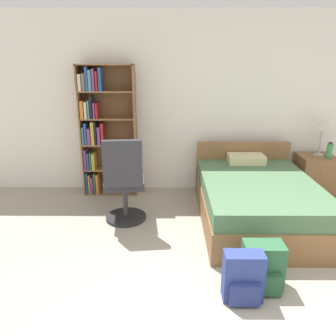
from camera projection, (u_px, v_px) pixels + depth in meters
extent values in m
cube|color=white|center=(217.00, 105.00, 4.82)|extent=(9.00, 0.06, 2.60)
cube|color=brown|center=(82.00, 132.00, 4.72)|extent=(0.02, 0.28, 1.88)
cube|color=brown|center=(135.00, 132.00, 4.71)|extent=(0.02, 0.28, 1.88)
cube|color=brown|center=(110.00, 130.00, 4.84)|extent=(0.79, 0.01, 1.88)
cube|color=brown|center=(112.00, 192.00, 5.00)|extent=(0.75, 0.26, 0.02)
cube|color=navy|center=(88.00, 182.00, 4.93)|extent=(0.02, 0.21, 0.32)
cube|color=gold|center=(90.00, 183.00, 4.91)|extent=(0.02, 0.17, 0.29)
cube|color=#7A387F|center=(93.00, 184.00, 4.93)|extent=(0.04, 0.19, 0.25)
cube|color=#2D6638|center=(96.00, 182.00, 4.93)|extent=(0.02, 0.20, 0.32)
cube|color=orange|center=(98.00, 183.00, 4.91)|extent=(0.03, 0.17, 0.30)
cube|color=brown|center=(111.00, 168.00, 4.89)|extent=(0.75, 0.26, 0.02)
cube|color=#7A387F|center=(86.00, 159.00, 4.81)|extent=(0.03, 0.19, 0.30)
cube|color=navy|center=(89.00, 161.00, 4.80)|extent=(0.03, 0.16, 0.25)
cube|color=#2D6638|center=(91.00, 160.00, 4.81)|extent=(0.02, 0.18, 0.26)
cube|color=gold|center=(94.00, 161.00, 4.81)|extent=(0.04, 0.18, 0.24)
cube|color=brown|center=(110.00, 144.00, 4.77)|extent=(0.75, 0.26, 0.02)
cube|color=teal|center=(84.00, 135.00, 4.70)|extent=(0.02, 0.19, 0.25)
cube|color=navy|center=(86.00, 134.00, 4.68)|extent=(0.03, 0.17, 0.31)
cube|color=#7A387F|center=(90.00, 136.00, 4.71)|extent=(0.04, 0.20, 0.23)
cube|color=gold|center=(94.00, 133.00, 4.69)|extent=(0.04, 0.20, 0.33)
cube|color=black|center=(97.00, 133.00, 4.69)|extent=(0.02, 0.19, 0.32)
cube|color=#7A387F|center=(99.00, 136.00, 4.68)|extent=(0.04, 0.15, 0.25)
cube|color=maroon|center=(103.00, 133.00, 4.70)|extent=(0.03, 0.21, 0.31)
cube|color=brown|center=(108.00, 118.00, 4.66)|extent=(0.75, 0.26, 0.02)
cube|color=orange|center=(83.00, 109.00, 4.57)|extent=(0.04, 0.17, 0.24)
cube|color=beige|center=(87.00, 110.00, 4.59)|extent=(0.03, 0.20, 0.23)
cube|color=teal|center=(90.00, 109.00, 4.58)|extent=(0.02, 0.19, 0.25)
cube|color=black|center=(92.00, 107.00, 4.57)|extent=(0.03, 0.19, 0.31)
cube|color=#7A387F|center=(95.00, 110.00, 4.59)|extent=(0.02, 0.21, 0.22)
cube|color=maroon|center=(98.00, 110.00, 4.60)|extent=(0.02, 0.22, 0.21)
cube|color=brown|center=(107.00, 91.00, 4.54)|extent=(0.75, 0.26, 0.02)
cube|color=beige|center=(81.00, 82.00, 4.48)|extent=(0.04, 0.21, 0.22)
cube|color=#665B51|center=(84.00, 82.00, 4.47)|extent=(0.04, 0.18, 0.23)
cube|color=navy|center=(88.00, 79.00, 4.47)|extent=(0.03, 0.21, 0.32)
cube|color=teal|center=(91.00, 80.00, 4.47)|extent=(0.04, 0.21, 0.28)
cube|color=#7A387F|center=(94.00, 80.00, 4.47)|extent=(0.03, 0.21, 0.29)
cube|color=maroon|center=(97.00, 81.00, 4.46)|extent=(0.03, 0.17, 0.26)
cube|color=navy|center=(101.00, 79.00, 4.45)|extent=(0.04, 0.18, 0.31)
cube|color=brown|center=(105.00, 64.00, 4.43)|extent=(0.79, 0.28, 0.02)
cube|color=brown|center=(256.00, 209.00, 4.04)|extent=(1.35, 1.94, 0.35)
cube|color=#4C704C|center=(258.00, 188.00, 3.96)|extent=(1.32, 1.90, 0.20)
cube|color=brown|center=(242.00, 168.00, 4.86)|extent=(1.35, 0.08, 0.80)
cube|color=beige|center=(246.00, 159.00, 4.60)|extent=(0.50, 0.30, 0.12)
cylinder|color=#232326|center=(126.00, 217.00, 4.16)|extent=(0.51, 0.51, 0.04)
cylinder|color=#333338|center=(125.00, 201.00, 4.10)|extent=(0.06, 0.06, 0.41)
cube|color=#2D2D33|center=(124.00, 182.00, 4.02)|extent=(0.53, 0.53, 0.10)
cube|color=#2D2D33|center=(123.00, 164.00, 3.65)|extent=(0.45, 0.12, 0.54)
cube|color=brown|center=(314.00, 176.00, 4.82)|extent=(0.50, 0.48, 0.61)
sphere|color=tan|center=(323.00, 173.00, 4.54)|extent=(0.02, 0.02, 0.02)
cylinder|color=#B2B2B7|center=(318.00, 155.00, 4.75)|extent=(0.13, 0.13, 0.02)
cylinder|color=#B2B2B7|center=(320.00, 142.00, 4.69)|extent=(0.02, 0.02, 0.36)
cone|color=beige|center=(323.00, 124.00, 4.62)|extent=(0.27, 0.27, 0.14)
cylinder|color=#3F8C4C|center=(329.00, 151.00, 4.58)|extent=(0.08, 0.08, 0.21)
cylinder|color=#2D2D33|center=(331.00, 143.00, 4.54)|extent=(0.05, 0.05, 0.02)
cube|color=#2D603D|center=(262.00, 265.00, 2.86)|extent=(0.35, 0.21, 0.42)
cube|color=#275234|center=(266.00, 285.00, 2.75)|extent=(0.26, 0.08, 0.19)
cube|color=navy|center=(243.00, 276.00, 2.70)|extent=(0.33, 0.16, 0.43)
cube|color=navy|center=(245.00, 295.00, 2.63)|extent=(0.25, 0.06, 0.19)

